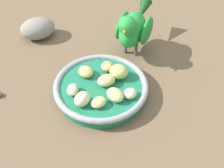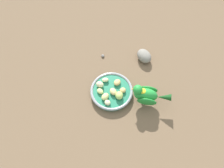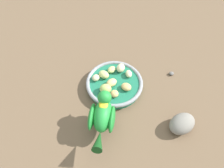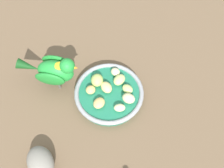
{
  "view_description": "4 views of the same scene",
  "coord_description": "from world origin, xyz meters",
  "px_view_note": "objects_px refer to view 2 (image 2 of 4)",
  "views": [
    {
      "loc": [
        -0.47,
        -0.09,
        0.49
      ],
      "look_at": [
        -0.03,
        -0.01,
        0.04
      ],
      "focal_mm": 54.03,
      "sensor_mm": 36.0,
      "label": 1
    },
    {
      "loc": [
        -0.02,
        -0.38,
        0.81
      ],
      "look_at": [
        -0.02,
        0.03,
        0.06
      ],
      "focal_mm": 32.88,
      "sensor_mm": 36.0,
      "label": 2
    },
    {
      "loc": [
        0.4,
        -0.01,
        0.6
      ],
      "look_at": [
        0.0,
        0.01,
        0.06
      ],
      "focal_mm": 35.84,
      "sensor_mm": 36.0,
      "label": 3
    },
    {
      "loc": [
        -0.04,
        0.34,
        0.63
      ],
      "look_at": [
        -0.03,
        0.01,
        0.05
      ],
      "focal_mm": 42.17,
      "sensor_mm": 36.0,
      "label": 4
    }
  ],
  "objects_px": {
    "feeding_bowl": "(111,91)",
    "apple_piece_3": "(107,103)",
    "apple_piece_1": "(123,90)",
    "apple_piece_6": "(105,97)",
    "apple_piece_8": "(105,80)",
    "apple_piece_7": "(119,95)",
    "apple_piece_2": "(100,91)",
    "apple_piece_0": "(113,92)",
    "apple_piece_5": "(100,84)",
    "pebble_0": "(103,56)",
    "parrot": "(146,94)",
    "apple_piece_4": "(117,82)",
    "rock_large": "(144,56)"
  },
  "relations": [
    {
      "from": "apple_piece_7",
      "to": "parrot",
      "type": "relative_size",
      "value": 0.22
    },
    {
      "from": "apple_piece_2",
      "to": "apple_piece_7",
      "type": "height_order",
      "value": "apple_piece_7"
    },
    {
      "from": "apple_piece_1",
      "to": "apple_piece_5",
      "type": "xyz_separation_m",
      "value": [
        -0.1,
        0.03,
        0.0
      ]
    },
    {
      "from": "apple_piece_1",
      "to": "apple_piece_6",
      "type": "height_order",
      "value": "apple_piece_6"
    },
    {
      "from": "feeding_bowl",
      "to": "apple_piece_3",
      "type": "bearing_deg",
      "value": -105.6
    },
    {
      "from": "apple_piece_3",
      "to": "apple_piece_7",
      "type": "bearing_deg",
      "value": 31.89
    },
    {
      "from": "apple_piece_7",
      "to": "apple_piece_0",
      "type": "bearing_deg",
      "value": 141.73
    },
    {
      "from": "apple_piece_1",
      "to": "apple_piece_4",
      "type": "bearing_deg",
      "value": 120.64
    },
    {
      "from": "apple_piece_1",
      "to": "pebble_0",
      "type": "bearing_deg",
      "value": 114.35
    },
    {
      "from": "apple_piece_7",
      "to": "parrot",
      "type": "distance_m",
      "value": 0.11
    },
    {
      "from": "apple_piece_2",
      "to": "apple_piece_5",
      "type": "xyz_separation_m",
      "value": [
        -0.0,
        0.03,
        0.0
      ]
    },
    {
      "from": "apple_piece_3",
      "to": "pebble_0",
      "type": "relative_size",
      "value": 1.51
    },
    {
      "from": "apple_piece_2",
      "to": "parrot",
      "type": "xyz_separation_m",
      "value": [
        0.19,
        -0.03,
        0.04
      ]
    },
    {
      "from": "apple_piece_6",
      "to": "apple_piece_7",
      "type": "relative_size",
      "value": 0.99
    },
    {
      "from": "feeding_bowl",
      "to": "apple_piece_7",
      "type": "xyz_separation_m",
      "value": [
        0.03,
        -0.03,
        0.02
      ]
    },
    {
      "from": "apple_piece_3",
      "to": "apple_piece_5",
      "type": "bearing_deg",
      "value": 112.23
    },
    {
      "from": "feeding_bowl",
      "to": "apple_piece_7",
      "type": "relative_size",
      "value": 5.04
    },
    {
      "from": "apple_piece_1",
      "to": "apple_piece_8",
      "type": "height_order",
      "value": "same"
    },
    {
      "from": "apple_piece_6",
      "to": "apple_piece_3",
      "type": "bearing_deg",
      "value": -68.33
    },
    {
      "from": "apple_piece_8",
      "to": "parrot",
      "type": "height_order",
      "value": "parrot"
    },
    {
      "from": "apple_piece_8",
      "to": "rock_large",
      "type": "bearing_deg",
      "value": 36.62
    },
    {
      "from": "feeding_bowl",
      "to": "apple_piece_0",
      "type": "distance_m",
      "value": 0.02
    },
    {
      "from": "apple_piece_1",
      "to": "apple_piece_0",
      "type": "bearing_deg",
      "value": -170.52
    },
    {
      "from": "apple_piece_1",
      "to": "apple_piece_6",
      "type": "xyz_separation_m",
      "value": [
        -0.08,
        -0.03,
        0.0
      ]
    },
    {
      "from": "apple_piece_7",
      "to": "apple_piece_1",
      "type": "bearing_deg",
      "value": 58.52
    },
    {
      "from": "apple_piece_1",
      "to": "apple_piece_7",
      "type": "relative_size",
      "value": 0.7
    },
    {
      "from": "apple_piece_0",
      "to": "apple_piece_7",
      "type": "distance_m",
      "value": 0.03
    },
    {
      "from": "apple_piece_3",
      "to": "parrot",
      "type": "bearing_deg",
      "value": 7.13
    },
    {
      "from": "apple_piece_3",
      "to": "apple_piece_8",
      "type": "bearing_deg",
      "value": 95.8
    },
    {
      "from": "parrot",
      "to": "apple_piece_6",
      "type": "bearing_deg",
      "value": 7.5
    },
    {
      "from": "apple_piece_4",
      "to": "apple_piece_5",
      "type": "relative_size",
      "value": 0.98
    },
    {
      "from": "apple_piece_4",
      "to": "apple_piece_8",
      "type": "relative_size",
      "value": 1.13
    },
    {
      "from": "apple_piece_4",
      "to": "apple_piece_5",
      "type": "bearing_deg",
      "value": -170.83
    },
    {
      "from": "apple_piece_3",
      "to": "parrot",
      "type": "xyz_separation_m",
      "value": [
        0.16,
        0.02,
        0.04
      ]
    },
    {
      "from": "apple_piece_8",
      "to": "apple_piece_4",
      "type": "bearing_deg",
      "value": -13.35
    },
    {
      "from": "apple_piece_7",
      "to": "parrot",
      "type": "xyz_separation_m",
      "value": [
        0.11,
        -0.01,
        0.03
      ]
    },
    {
      "from": "pebble_0",
      "to": "apple_piece_6",
      "type": "bearing_deg",
      "value": -86.09
    },
    {
      "from": "apple_piece_2",
      "to": "apple_piece_1",
      "type": "bearing_deg",
      "value": 2.29
    },
    {
      "from": "apple_piece_5",
      "to": "pebble_0",
      "type": "relative_size",
      "value": 1.99
    },
    {
      "from": "feeding_bowl",
      "to": "apple_piece_8",
      "type": "bearing_deg",
      "value": 119.76
    },
    {
      "from": "apple_piece_3",
      "to": "apple_piece_8",
      "type": "distance_m",
      "value": 0.11
    },
    {
      "from": "feeding_bowl",
      "to": "apple_piece_1",
      "type": "bearing_deg",
      "value": -3.32
    },
    {
      "from": "apple_piece_7",
      "to": "apple_piece_3",
      "type": "bearing_deg",
      "value": -148.11
    },
    {
      "from": "parrot",
      "to": "rock_large",
      "type": "relative_size",
      "value": 2.1
    },
    {
      "from": "apple_piece_5",
      "to": "pebble_0",
      "type": "bearing_deg",
      "value": 87.53
    },
    {
      "from": "apple_piece_0",
      "to": "apple_piece_7",
      "type": "height_order",
      "value": "apple_piece_7"
    },
    {
      "from": "feeding_bowl",
      "to": "apple_piece_2",
      "type": "bearing_deg",
      "value": -172.21
    },
    {
      "from": "apple_piece_6",
      "to": "pebble_0",
      "type": "bearing_deg",
      "value": 93.91
    },
    {
      "from": "apple_piece_3",
      "to": "apple_piece_1",
      "type": "bearing_deg",
      "value": 41.21
    },
    {
      "from": "apple_piece_0",
      "to": "apple_piece_3",
      "type": "distance_m",
      "value": 0.06
    }
  ]
}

